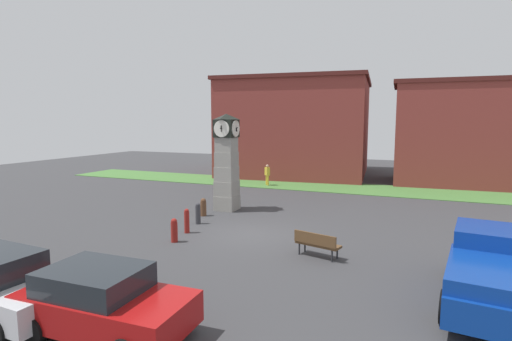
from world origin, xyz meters
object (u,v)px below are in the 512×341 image
bollard_far_row (198,213)px  car_by_building (103,301)px  bench (317,243)px  pickup_truck (498,272)px  bollard_end_row (203,207)px  bollard_near_tower (174,230)px  bollard_mid_row (187,221)px  pedestrian_by_cars (267,174)px  clock_tower (227,162)px

bollard_far_row → car_by_building: car_by_building is taller
bollard_far_row → bench: bearing=-21.3°
pickup_truck → bollard_end_row: bearing=154.0°
car_by_building → bollard_near_tower: bearing=110.9°
bollard_near_tower → bollard_far_row: 2.85m
bollard_mid_row → pedestrian_by_cars: bearing=95.5°
car_by_building → pedestrian_by_cars: 21.01m
car_by_building → pickup_truck: size_ratio=0.72×
bollard_near_tower → bollard_far_row: bearing=101.6°
clock_tower → bollard_far_row: bearing=-88.6°
bench → bollard_mid_row: bearing=171.1°
pedestrian_by_cars → bench: bearing=-62.9°
car_by_building → clock_tower: bearing=104.1°
car_by_building → bench: bearing=65.0°
car_by_building → pickup_truck: bearing=30.3°
bollard_end_row → pedestrian_by_cars: bearing=92.0°
bollard_end_row → pickup_truck: bearing=-26.0°
clock_tower → bollard_near_tower: 6.33m
clock_tower → pickup_truck: (11.40, -7.49, -1.62)m
pickup_truck → pedestrian_by_cars: pickup_truck is taller
clock_tower → car_by_building: size_ratio=1.31×
bollard_near_tower → pedestrian_by_cars: 14.31m
pedestrian_by_cars → car_by_building: bearing=-79.2°
clock_tower → pickup_truck: bearing=-33.3°
clock_tower → bollard_near_tower: size_ratio=5.38×
bollard_mid_row → car_by_building: bearing=-70.8°
bollard_mid_row → bollard_far_row: size_ratio=1.07×
pickup_truck → bollard_far_row: bearing=159.1°
bench → car_by_building: bearing=-115.0°
bollard_end_row → bench: bench is taller
bollard_far_row → pedestrian_by_cars: (-0.91, 11.44, 0.39)m
bollard_end_row → pickup_truck: pickup_truck is taller
bollard_near_tower → bollard_mid_row: (-0.24, 1.29, 0.05)m
bollard_near_tower → car_by_building: (2.45, -6.40, 0.29)m
bollard_near_tower → bollard_end_row: (-1.12, 4.25, -0.03)m
bollard_far_row → pedestrian_by_cars: pedestrian_by_cars is taller
bollard_far_row → bench: (6.19, -2.41, 0.03)m
clock_tower → bollard_end_row: bearing=-105.5°
bollard_far_row → pickup_truck: (11.32, -4.33, 0.44)m
bollard_mid_row → pickup_truck: size_ratio=0.19×
car_by_building → pedestrian_by_cars: size_ratio=2.49×
bollard_near_tower → pedestrian_by_cars: bearing=95.9°
bollard_end_row → pedestrian_by_cars: 10.00m
bollard_near_tower → car_by_building: 6.86m
clock_tower → bollard_near_tower: (0.65, -5.94, -2.07)m
bollard_mid_row → pedestrian_by_cars: size_ratio=0.67×
car_by_building → bench: size_ratio=2.33×
clock_tower → bench: bearing=-41.6°
bollard_near_tower → car_by_building: bearing=-69.1°
clock_tower → bollard_far_row: clock_tower is taller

